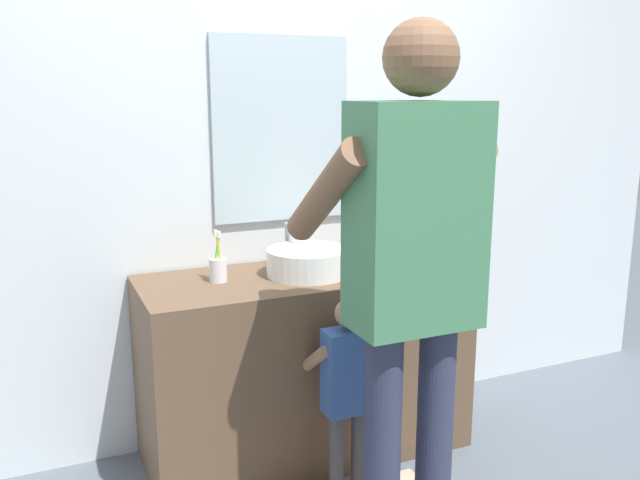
{
  "coord_description": "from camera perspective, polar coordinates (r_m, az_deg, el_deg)",
  "views": [
    {
      "loc": [
        -1.04,
        -2.19,
        1.55
      ],
      "look_at": [
        0.0,
        0.15,
        0.98
      ],
      "focal_mm": 37.72,
      "sensor_mm": 36.0,
      "label": 1
    }
  ],
  "objects": [
    {
      "name": "back_wall",
      "position": [
        3.01,
        -3.66,
        8.72
      ],
      "size": [
        4.4,
        0.1,
        2.7
      ],
      "color": "silver",
      "rests_on": "ground"
    },
    {
      "name": "vanity_cabinet",
      "position": [
        2.94,
        -1.2,
        -10.46
      ],
      "size": [
        1.37,
        0.54,
        0.8
      ],
      "primitive_type": "cube",
      "color": "brown",
      "rests_on": "ground"
    },
    {
      "name": "sink_basin",
      "position": [
        2.77,
        -1.09,
        -1.83
      ],
      "size": [
        0.34,
        0.34,
        0.11
      ],
      "color": "white",
      "rests_on": "vanity_cabinet"
    },
    {
      "name": "faucet",
      "position": [
        2.95,
        -2.64,
        -0.46
      ],
      "size": [
        0.18,
        0.14,
        0.18
      ],
      "color": "#B7BABF",
      "rests_on": "vanity_cabinet"
    },
    {
      "name": "toothbrush_cup",
      "position": [
        2.7,
        -8.64,
        -2.4
      ],
      "size": [
        0.07,
        0.07,
        0.21
      ],
      "color": "silver",
      "rests_on": "vanity_cabinet"
    },
    {
      "name": "child_toddler",
      "position": [
        2.57,
        2.33,
        -11.99
      ],
      "size": [
        0.25,
        0.25,
        0.81
      ],
      "color": "#47474C",
      "rests_on": "ground"
    },
    {
      "name": "adult_parent",
      "position": [
        2.14,
        7.81,
        -0.88
      ],
      "size": [
        0.55,
        0.57,
        1.76
      ],
      "color": "#2D334C",
      "rests_on": "ground"
    }
  ]
}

